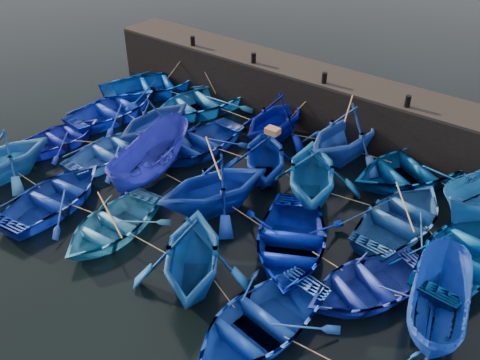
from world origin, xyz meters
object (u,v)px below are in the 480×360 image
Objects in this scene: boat_0 at (152,85)px; boat_8 at (199,143)px; boat_13 at (61,137)px; wooden_crate at (273,131)px; boat_20 at (3,155)px.

boat_8 is (6.01, -3.06, -0.08)m from boat_0.
boat_0 reaches higher than boat_8.
boat_0 reaches higher than boat_13.
boat_0 is 6.48m from boat_13.
boat_0 is at bearing 163.57° from wooden_crate.
boat_0 is 1.17× the size of boat_8.
boat_20 is at bearing -143.63° from wooden_crate.
boat_20 reaches higher than boat_13.
boat_0 is 1.35× the size of boat_20.
wooden_crate reaches higher than boat_20.
boat_0 is 6.75m from boat_8.
boat_13 is at bearing 102.17° from boat_20.
boat_20 is (0.35, -3.09, 0.66)m from boat_13.
boat_13 is (-5.52, -3.40, -0.06)m from boat_8.
wooden_crate reaches higher than boat_13.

